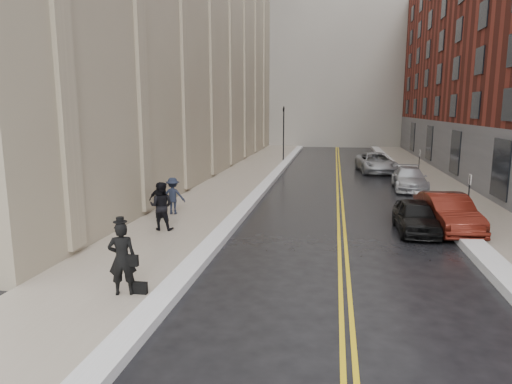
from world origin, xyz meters
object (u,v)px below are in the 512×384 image
(pedestrian_main, at_px, (122,259))
(pedestrian_a, at_px, (161,206))
(car_maroon, at_px, (447,213))
(car_black, at_px, (416,216))
(pedestrian_c, at_px, (159,200))
(car_silver_near, at_px, (409,179))
(car_silver_far, at_px, (376,163))
(pedestrian_b, at_px, (173,196))

(pedestrian_main, height_order, pedestrian_a, pedestrian_main)
(car_maroon, height_order, pedestrian_a, pedestrian_a)
(car_black, bearing_deg, pedestrian_c, 179.70)
(car_silver_near, bearing_deg, car_silver_far, 102.13)
(car_silver_near, bearing_deg, pedestrian_b, -139.86)
(pedestrian_main, relative_size, pedestrian_a, 1.00)
(car_silver_far, distance_m, pedestrian_b, 20.25)
(car_silver_near, bearing_deg, car_maroon, -88.19)
(car_maroon, height_order, car_silver_far, car_silver_far)
(car_maroon, relative_size, car_silver_near, 0.98)
(car_silver_far, distance_m, pedestrian_c, 21.19)
(pedestrian_b, relative_size, pedestrian_c, 1.06)
(pedestrian_b, bearing_deg, pedestrian_main, 94.86)
(car_black, distance_m, pedestrian_a, 10.39)
(car_silver_far, bearing_deg, car_maroon, -92.12)
(car_black, height_order, pedestrian_c, pedestrian_c)
(pedestrian_c, bearing_deg, car_silver_far, -118.56)
(pedestrian_main, height_order, pedestrian_b, pedestrian_main)
(car_black, relative_size, pedestrian_b, 2.28)
(pedestrian_b, xyz_separation_m, pedestrian_c, (-0.32, -0.90, -0.05))
(pedestrian_main, xyz_separation_m, pedestrian_b, (-1.93, 9.21, -0.13))
(car_black, height_order, car_silver_far, car_silver_far)
(pedestrian_c, bearing_deg, pedestrian_b, -106.85)
(car_maroon, bearing_deg, pedestrian_main, -145.15)
(car_black, distance_m, pedestrian_main, 12.12)
(pedestrian_b, bearing_deg, pedestrian_a, 93.60)
(pedestrian_a, distance_m, pedestrian_c, 2.08)
(car_maroon, relative_size, pedestrian_main, 2.34)
(pedestrian_main, height_order, pedestrian_c, pedestrian_main)
(car_silver_far, bearing_deg, pedestrian_c, -127.86)
(car_black, height_order, pedestrian_b, pedestrian_b)
(pedestrian_c, bearing_deg, pedestrian_main, 107.79)
(car_maroon, distance_m, car_silver_far, 17.67)
(pedestrian_b, bearing_deg, car_maroon, 171.13)
(pedestrian_b, bearing_deg, pedestrian_c, 63.55)
(car_silver_near, height_order, pedestrian_c, pedestrian_c)
(car_maroon, relative_size, pedestrian_c, 2.87)
(car_silver_near, height_order, pedestrian_main, pedestrian_main)
(car_black, relative_size, car_maroon, 0.85)
(car_silver_near, distance_m, pedestrian_c, 16.19)
(pedestrian_main, distance_m, pedestrian_c, 8.61)
(car_black, height_order, pedestrian_main, pedestrian_main)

